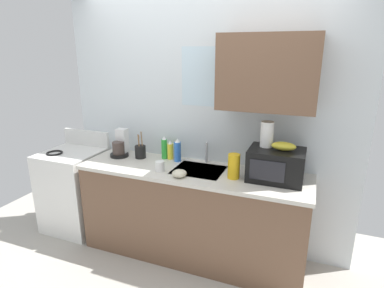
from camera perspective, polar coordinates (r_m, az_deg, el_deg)
name	(u,v)px	position (r m, az deg, el deg)	size (l,w,h in m)	color
kitchen_wall_assembly	(214,117)	(3.05, 4.07, 4.95)	(2.93, 0.42, 2.50)	silver
counter_unit	(192,212)	(3.12, 0.02, -12.24)	(2.16, 0.63, 0.90)	brown
sink_faucet	(207,152)	(3.09, 2.64, -1.52)	(0.03, 0.03, 0.21)	#B2B5BA
stove_range	(75,189)	(3.83, -20.48, -7.69)	(0.60, 0.60, 1.08)	white
microwave	(276,165)	(2.77, 14.96, -3.64)	(0.46, 0.35, 0.27)	black
banana_bunch	(284,146)	(2.71, 16.28, -0.37)	(0.20, 0.11, 0.07)	gold
paper_towel_roll	(267,134)	(2.75, 13.42, 1.73)	(0.11, 0.11, 0.22)	white
coffee_maker	(120,146)	(3.37, -12.83, -0.36)	(0.19, 0.21, 0.28)	black
dish_soap_bottle_blue	(178,151)	(3.13, -2.64, -1.22)	(0.07, 0.07, 0.23)	blue
dish_soap_bottle_yellow	(170,150)	(3.20, -3.96, -1.16)	(0.06, 0.06, 0.20)	yellow
dish_soap_bottle_green	(164,148)	(3.21, -5.05, -0.72)	(0.06, 0.06, 0.24)	green
cereal_canister	(234,166)	(2.74, 7.59, -4.02)	(0.10, 0.10, 0.22)	gold
mug_white	(160,166)	(2.90, -5.84, -4.03)	(0.08, 0.08, 0.10)	white
utensil_crock	(140,151)	(3.27, -9.33, -1.33)	(0.11, 0.11, 0.28)	black
small_bowl	(179,173)	(2.77, -2.32, -5.34)	(0.13, 0.13, 0.07)	beige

